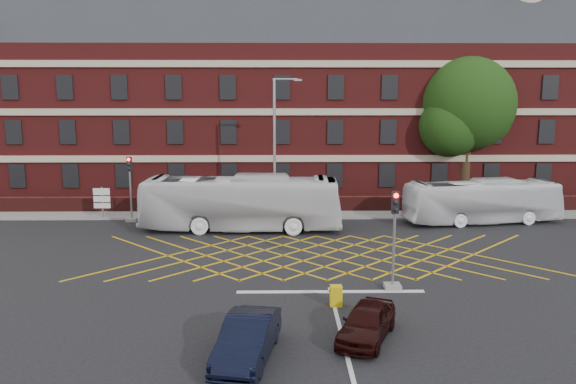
{
  "coord_description": "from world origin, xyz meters",
  "views": [
    {
      "loc": [
        -2.13,
        -26.25,
        8.3
      ],
      "look_at": [
        -1.75,
        1.5,
        3.45
      ],
      "focal_mm": 35.0,
      "sensor_mm": 36.0,
      "label": 1
    }
  ],
  "objects_px": {
    "deciduous_tree": "(467,111)",
    "traffic_light_near": "(394,249)",
    "car_maroon": "(367,322)",
    "traffic_light_far": "(131,195)",
    "bus_left": "(241,203)",
    "bus_right": "(482,201)",
    "car_navy": "(247,338)",
    "utility_cabinet": "(336,296)",
    "direction_signs": "(102,199)",
    "street_lamp": "(276,173)"
  },
  "relations": [
    {
      "from": "street_lamp",
      "to": "bus_left",
      "type": "bearing_deg",
      "value": -131.83
    },
    {
      "from": "car_navy",
      "to": "car_maroon",
      "type": "height_order",
      "value": "car_navy"
    },
    {
      "from": "car_maroon",
      "to": "utility_cabinet",
      "type": "xyz_separation_m",
      "value": [
        -0.75,
        3.1,
        -0.21
      ]
    },
    {
      "from": "deciduous_tree",
      "to": "traffic_light_near",
      "type": "height_order",
      "value": "deciduous_tree"
    },
    {
      "from": "traffic_light_far",
      "to": "direction_signs",
      "type": "bearing_deg",
      "value": 165.68
    },
    {
      "from": "deciduous_tree",
      "to": "traffic_light_far",
      "type": "relative_size",
      "value": 2.6
    },
    {
      "from": "traffic_light_near",
      "to": "utility_cabinet",
      "type": "distance_m",
      "value": 3.54
    },
    {
      "from": "bus_left",
      "to": "bus_right",
      "type": "distance_m",
      "value": 15.64
    },
    {
      "from": "car_navy",
      "to": "deciduous_tree",
      "type": "xyz_separation_m",
      "value": [
        15.14,
        25.82,
        6.38
      ]
    },
    {
      "from": "street_lamp",
      "to": "deciduous_tree",
      "type": "bearing_deg",
      "value": 23.5
    },
    {
      "from": "bus_right",
      "to": "street_lamp",
      "type": "height_order",
      "value": "street_lamp"
    },
    {
      "from": "car_maroon",
      "to": "deciduous_tree",
      "type": "relative_size",
      "value": 0.33
    },
    {
      "from": "bus_left",
      "to": "utility_cabinet",
      "type": "height_order",
      "value": "bus_left"
    },
    {
      "from": "deciduous_tree",
      "to": "traffic_light_far",
      "type": "xyz_separation_m",
      "value": [
        -23.93,
        -6.06,
        -5.3
      ]
    },
    {
      "from": "bus_left",
      "to": "traffic_light_far",
      "type": "bearing_deg",
      "value": 73.12
    },
    {
      "from": "traffic_light_near",
      "to": "traffic_light_far",
      "type": "height_order",
      "value": "same"
    },
    {
      "from": "car_navy",
      "to": "utility_cabinet",
      "type": "distance_m",
      "value": 5.58
    },
    {
      "from": "car_navy",
      "to": "street_lamp",
      "type": "distance_m",
      "value": 19.74
    },
    {
      "from": "street_lamp",
      "to": "traffic_light_far",
      "type": "bearing_deg",
      "value": 178.8
    },
    {
      "from": "bus_left",
      "to": "car_maroon",
      "type": "height_order",
      "value": "bus_left"
    },
    {
      "from": "street_lamp",
      "to": "car_navy",
      "type": "bearing_deg",
      "value": -92.18
    },
    {
      "from": "bus_right",
      "to": "car_maroon",
      "type": "bearing_deg",
      "value": 141.46
    },
    {
      "from": "bus_left",
      "to": "car_maroon",
      "type": "relative_size",
      "value": 3.39
    },
    {
      "from": "utility_cabinet",
      "to": "direction_signs",
      "type": "bearing_deg",
      "value": 131.87
    },
    {
      "from": "traffic_light_far",
      "to": "direction_signs",
      "type": "relative_size",
      "value": 1.94
    },
    {
      "from": "car_navy",
      "to": "traffic_light_near",
      "type": "height_order",
      "value": "traffic_light_near"
    },
    {
      "from": "direction_signs",
      "to": "traffic_light_far",
      "type": "bearing_deg",
      "value": -14.32
    },
    {
      "from": "car_maroon",
      "to": "traffic_light_near",
      "type": "bearing_deg",
      "value": 92.81
    },
    {
      "from": "bus_left",
      "to": "deciduous_tree",
      "type": "distance_m",
      "value": 19.37
    },
    {
      "from": "bus_right",
      "to": "car_maroon",
      "type": "xyz_separation_m",
      "value": [
        -10.18,
        -17.53,
        -0.81
      ]
    },
    {
      "from": "deciduous_tree",
      "to": "traffic_light_near",
      "type": "bearing_deg",
      "value": -115.5
    },
    {
      "from": "bus_right",
      "to": "traffic_light_near",
      "type": "distance_m",
      "value": 15.0
    },
    {
      "from": "car_maroon",
      "to": "traffic_light_far",
      "type": "bearing_deg",
      "value": 148.39
    },
    {
      "from": "bus_left",
      "to": "utility_cabinet",
      "type": "distance_m",
      "value": 13.56
    },
    {
      "from": "traffic_light_near",
      "to": "utility_cabinet",
      "type": "height_order",
      "value": "traffic_light_near"
    },
    {
      "from": "direction_signs",
      "to": "street_lamp",
      "type": "bearing_deg",
      "value": -3.61
    },
    {
      "from": "utility_cabinet",
      "to": "traffic_light_far",
      "type": "bearing_deg",
      "value": 128.34
    },
    {
      "from": "direction_signs",
      "to": "utility_cabinet",
      "type": "bearing_deg",
      "value": -48.13
    },
    {
      "from": "car_maroon",
      "to": "direction_signs",
      "type": "bearing_deg",
      "value": 151.74
    },
    {
      "from": "direction_signs",
      "to": "utility_cabinet",
      "type": "distance_m",
      "value": 21.2
    },
    {
      "from": "bus_right",
      "to": "traffic_light_near",
      "type": "height_order",
      "value": "traffic_light_near"
    },
    {
      "from": "bus_right",
      "to": "direction_signs",
      "type": "xyz_separation_m",
      "value": [
        -25.06,
        1.35,
        -0.04
      ]
    },
    {
      "from": "traffic_light_near",
      "to": "direction_signs",
      "type": "xyz_separation_m",
      "value": [
        -16.77,
        13.85,
        -0.39
      ]
    },
    {
      "from": "bus_left",
      "to": "traffic_light_near",
      "type": "height_order",
      "value": "traffic_light_near"
    },
    {
      "from": "car_navy",
      "to": "utility_cabinet",
      "type": "height_order",
      "value": "car_navy"
    },
    {
      "from": "car_maroon",
      "to": "bus_left",
      "type": "bearing_deg",
      "value": 132.26
    },
    {
      "from": "traffic_light_near",
      "to": "utility_cabinet",
      "type": "xyz_separation_m",
      "value": [
        -2.64,
        -1.92,
        -1.36
      ]
    },
    {
      "from": "car_navy",
      "to": "car_maroon",
      "type": "relative_size",
      "value": 1.15
    },
    {
      "from": "car_maroon",
      "to": "traffic_light_near",
      "type": "distance_m",
      "value": 5.49
    },
    {
      "from": "traffic_light_far",
      "to": "direction_signs",
      "type": "xyz_separation_m",
      "value": [
        -2.08,
        0.53,
        -0.39
      ]
    }
  ]
}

